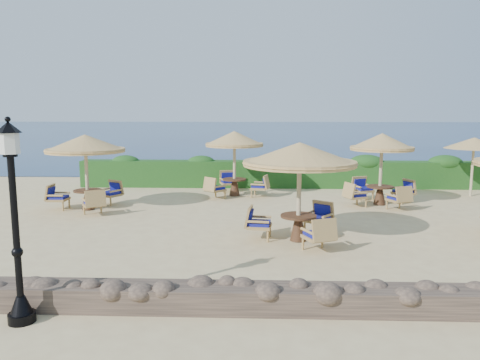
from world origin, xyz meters
The scene contains 10 objects.
ground centered at (0.00, 0.00, 0.00)m, with size 120.00×120.00×0.00m, color #D3BD85.
sea centered at (0.00, 70.00, 0.00)m, with size 160.00×160.00×0.00m, color #0B2049.
hedge centered at (0.00, 7.20, 0.60)m, with size 18.00×0.90×1.20m, color #174115.
stone_wall centered at (0.00, -6.20, 0.22)m, with size 15.00×0.65×0.44m, color brown.
lamp_post centered at (-4.80, -6.80, 1.55)m, with size 0.44×0.44×3.31m.
extra_parasol centered at (7.80, 5.20, 2.17)m, with size 2.30×2.30×2.41m.
cafe_set_0 centered at (0.19, -1.71, 1.96)m, with size 3.03×3.03×2.65m.
cafe_set_2 centered at (-6.90, 2.02, 1.90)m, with size 2.77×2.77×2.65m.
cafe_set_3 centered at (-1.86, 4.96, 1.80)m, with size 2.65×2.70×2.65m.
cafe_set_4 centered at (3.63, 3.30, 1.67)m, with size 2.85×2.85×2.65m.
Camera 1 is at (-0.90, -13.98, 3.48)m, focal length 35.00 mm.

